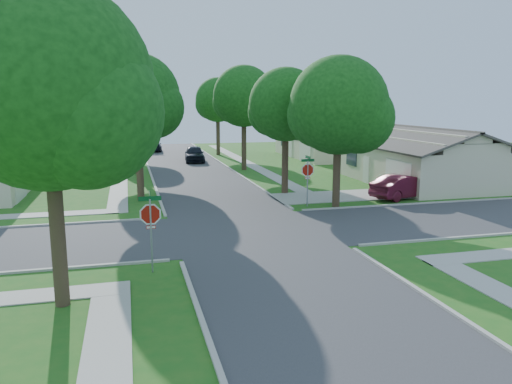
{
  "coord_description": "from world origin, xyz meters",
  "views": [
    {
      "loc": [
        -5.38,
        -22.32,
        6.11
      ],
      "look_at": [
        0.78,
        1.52,
        1.6
      ],
      "focal_mm": 35.0,
      "sensor_mm": 36.0,
      "label": 1
    }
  ],
  "objects_px": {
    "house_ne_far": "(327,143)",
    "tree_ne_corner": "(339,110)",
    "stop_sign_ne": "(308,172)",
    "car_curb_west": "(154,146)",
    "house_ne_near": "(419,162)",
    "tree_e_near": "(286,108)",
    "tree_w_mid": "(134,96)",
    "tree_w_far": "(132,106)",
    "house_nw_far": "(18,147)",
    "tree_e_mid": "(244,99)",
    "tree_w_near": "(138,101)",
    "tree_e_far": "(218,102)",
    "car_driveway": "(404,186)",
    "car_curb_east": "(195,154)",
    "tree_sw_corner": "(50,95)",
    "stop_sign_sw": "(151,218)"
  },
  "relations": [
    {
      "from": "tree_e_mid",
      "to": "house_nw_far",
      "type": "distance_m",
      "value": 23.95
    },
    {
      "from": "tree_e_near",
      "to": "house_ne_far",
      "type": "bearing_deg",
      "value": 60.65
    },
    {
      "from": "tree_e_far",
      "to": "tree_ne_corner",
      "type": "relative_size",
      "value": 1.01
    },
    {
      "from": "tree_w_near",
      "to": "house_nw_far",
      "type": "relative_size",
      "value": 0.66
    },
    {
      "from": "tree_e_far",
      "to": "tree_sw_corner",
      "type": "height_order",
      "value": "tree_sw_corner"
    },
    {
      "from": "stop_sign_sw",
      "to": "tree_e_mid",
      "type": "relative_size",
      "value": 0.32
    },
    {
      "from": "tree_w_mid",
      "to": "tree_ne_corner",
      "type": "distance_m",
      "value": 20.1
    },
    {
      "from": "stop_sign_ne",
      "to": "car_curb_west",
      "type": "distance_m",
      "value": 35.93
    },
    {
      "from": "house_ne_far",
      "to": "tree_ne_corner",
      "type": "bearing_deg",
      "value": -111.23
    },
    {
      "from": "tree_sw_corner",
      "to": "car_curb_west",
      "type": "bearing_deg",
      "value": 83.66
    },
    {
      "from": "car_driveway",
      "to": "tree_w_mid",
      "type": "bearing_deg",
      "value": 28.94
    },
    {
      "from": "tree_w_mid",
      "to": "car_curb_west",
      "type": "xyz_separation_m",
      "value": [
        2.42,
        18.92,
        -5.85
      ]
    },
    {
      "from": "tree_e_far",
      "to": "car_curb_east",
      "type": "height_order",
      "value": "tree_e_far"
    },
    {
      "from": "house_ne_near",
      "to": "car_curb_west",
      "type": "relative_size",
      "value": 3.08
    },
    {
      "from": "tree_sw_corner",
      "to": "car_curb_east",
      "type": "relative_size",
      "value": 2.01
    },
    {
      "from": "house_nw_far",
      "to": "car_curb_east",
      "type": "relative_size",
      "value": 2.86
    },
    {
      "from": "car_curb_east",
      "to": "tree_w_near",
      "type": "bearing_deg",
      "value": -101.82
    },
    {
      "from": "car_curb_west",
      "to": "tree_w_near",
      "type": "bearing_deg",
      "value": 87.53
    },
    {
      "from": "tree_e_near",
      "to": "tree_w_mid",
      "type": "relative_size",
      "value": 0.87
    },
    {
      "from": "tree_ne_corner",
      "to": "stop_sign_ne",
      "type": "bearing_deg",
      "value": 163.45
    },
    {
      "from": "tree_w_far",
      "to": "car_curb_west",
      "type": "distance_m",
      "value": 8.04
    },
    {
      "from": "house_ne_near",
      "to": "house_nw_far",
      "type": "distance_m",
      "value": 38.26
    },
    {
      "from": "tree_e_near",
      "to": "tree_e_far",
      "type": "bearing_deg",
      "value": 90.0
    },
    {
      "from": "stop_sign_sw",
      "to": "car_curb_east",
      "type": "relative_size",
      "value": 0.63
    },
    {
      "from": "tree_sw_corner",
      "to": "tree_ne_corner",
      "type": "height_order",
      "value": "tree_sw_corner"
    },
    {
      "from": "tree_w_far",
      "to": "car_curb_west",
      "type": "height_order",
      "value": "tree_w_far"
    },
    {
      "from": "tree_w_mid",
      "to": "tree_w_far",
      "type": "xyz_separation_m",
      "value": [
        -0.01,
        13.0,
        -0.98
      ]
    },
    {
      "from": "car_driveway",
      "to": "house_nw_far",
      "type": "bearing_deg",
      "value": 28.85
    },
    {
      "from": "tree_ne_corner",
      "to": "house_ne_near",
      "type": "distance_m",
      "value": 12.47
    },
    {
      "from": "stop_sign_ne",
      "to": "tree_w_near",
      "type": "distance_m",
      "value": 11.07
    },
    {
      "from": "tree_w_mid",
      "to": "tree_ne_corner",
      "type": "relative_size",
      "value": 1.1
    },
    {
      "from": "stop_sign_ne",
      "to": "house_ne_near",
      "type": "bearing_deg",
      "value": 29.14
    },
    {
      "from": "car_curb_west",
      "to": "car_driveway",
      "type": "bearing_deg",
      "value": 113.74
    },
    {
      "from": "house_nw_far",
      "to": "tree_w_mid",
      "type": "bearing_deg",
      "value": -44.07
    },
    {
      "from": "car_driveway",
      "to": "car_curb_east",
      "type": "height_order",
      "value": "car_curb_east"
    },
    {
      "from": "tree_w_far",
      "to": "car_driveway",
      "type": "xyz_separation_m",
      "value": [
        16.15,
        -28.51,
        -4.75
      ]
    },
    {
      "from": "tree_w_mid",
      "to": "car_curb_east",
      "type": "height_order",
      "value": "tree_w_mid"
    },
    {
      "from": "tree_sw_corner",
      "to": "house_nw_far",
      "type": "relative_size",
      "value": 0.7
    },
    {
      "from": "tree_w_far",
      "to": "tree_sw_corner",
      "type": "bearing_deg",
      "value": -93.89
    },
    {
      "from": "stop_sign_ne",
      "to": "tree_e_mid",
      "type": "bearing_deg",
      "value": 89.8
    },
    {
      "from": "stop_sign_sw",
      "to": "car_driveway",
      "type": "relative_size",
      "value": 0.65
    },
    {
      "from": "stop_sign_ne",
      "to": "tree_w_near",
      "type": "height_order",
      "value": "tree_w_near"
    },
    {
      "from": "house_ne_far",
      "to": "stop_sign_ne",
      "type": "bearing_deg",
      "value": -114.93
    },
    {
      "from": "stop_sign_ne",
      "to": "tree_w_far",
      "type": "height_order",
      "value": "tree_w_far"
    },
    {
      "from": "tree_e_mid",
      "to": "car_curb_west",
      "type": "bearing_deg",
      "value": 110.24
    },
    {
      "from": "tree_w_far",
      "to": "house_nw_far",
      "type": "relative_size",
      "value": 0.59
    },
    {
      "from": "stop_sign_ne",
      "to": "tree_w_near",
      "type": "bearing_deg",
      "value": 155.26
    },
    {
      "from": "house_ne_far",
      "to": "car_driveway",
      "type": "height_order",
      "value": "house_ne_far"
    },
    {
      "from": "stop_sign_ne",
      "to": "tree_ne_corner",
      "type": "relative_size",
      "value": 0.34
    },
    {
      "from": "tree_ne_corner",
      "to": "tree_w_near",
      "type": "bearing_deg",
      "value": 156.44
    }
  ]
}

